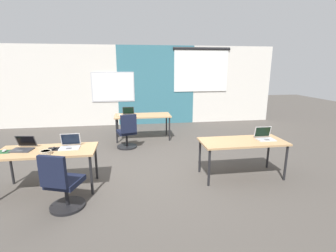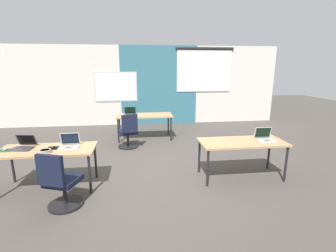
% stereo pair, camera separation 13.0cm
% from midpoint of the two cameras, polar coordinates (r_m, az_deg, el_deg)
% --- Properties ---
extents(ground_plane, '(24.00, 24.00, 0.00)m').
position_cam_midpoint_polar(ground_plane, '(5.22, -5.24, -9.90)').
color(ground_plane, '#47423D').
extents(back_wall_assembly, '(10.00, 0.27, 2.80)m').
position_cam_midpoint_polar(back_wall_assembly, '(9.00, -6.92, 9.36)').
color(back_wall_assembly, silver).
rests_on(back_wall_assembly, ground).
extents(desk_near_left, '(1.60, 0.70, 0.72)m').
position_cam_midpoint_polar(desk_near_left, '(4.67, -27.03, -5.69)').
color(desk_near_left, tan).
rests_on(desk_near_left, ground).
extents(desk_near_right, '(1.60, 0.70, 0.72)m').
position_cam_midpoint_polar(desk_near_right, '(4.85, 16.21, -3.98)').
color(desk_near_right, tan).
rests_on(desk_near_right, ground).
extents(desk_far_center, '(1.60, 0.70, 0.72)m').
position_cam_midpoint_polar(desk_far_center, '(7.13, -6.45, 2.12)').
color(desk_far_center, tan).
rests_on(desk_far_center, ground).
extents(laptop_near_right_end, '(0.34, 0.29, 0.23)m').
position_cam_midpoint_polar(laptop_near_right_end, '(5.05, 20.92, -2.35)').
color(laptop_near_right_end, '#B7B7BC').
rests_on(laptop_near_right_end, desk_near_right).
extents(laptop_near_left_inner, '(0.34, 0.29, 0.23)m').
position_cam_midpoint_polar(laptop_near_left_inner, '(4.59, -22.66, -4.08)').
color(laptop_near_left_inner, '#B7B7BC').
rests_on(laptop_near_left_inner, desk_near_left).
extents(mousepad_near_left_inner, '(0.22, 0.19, 0.00)m').
position_cam_midpoint_polar(mousepad_near_left_inner, '(4.63, -25.83, -4.87)').
color(mousepad_near_left_inner, black).
rests_on(mousepad_near_left_inner, desk_near_left).
extents(mouse_near_left_inner, '(0.07, 0.11, 0.03)m').
position_cam_midpoint_polar(mouse_near_left_inner, '(4.63, -25.85, -4.65)').
color(mouse_near_left_inner, black).
rests_on(mouse_near_left_inner, mousepad_near_left_inner).
extents(chair_near_left_inner, '(0.56, 0.61, 0.92)m').
position_cam_midpoint_polar(chair_near_left_inner, '(4.03, -24.22, -12.77)').
color(chair_near_left_inner, black).
rests_on(chair_near_left_inner, ground).
extents(laptop_far_left, '(0.34, 0.30, 0.23)m').
position_cam_midpoint_polar(laptop_far_left, '(7.11, -9.77, 2.88)').
color(laptop_far_left, '#333338').
rests_on(laptop_far_left, desk_far_center).
extents(mouse_far_left, '(0.07, 0.11, 0.03)m').
position_cam_midpoint_polar(mouse_far_left, '(7.12, -11.66, 2.53)').
color(mouse_far_left, silver).
rests_on(mouse_far_left, desk_far_center).
extents(chair_far_left, '(0.54, 0.60, 0.92)m').
position_cam_midpoint_polar(chair_far_left, '(6.43, -10.06, -1.90)').
color(chair_far_left, black).
rests_on(chair_far_left, ground).
extents(laptop_near_left_end, '(0.37, 0.36, 0.22)m').
position_cam_midpoint_polar(laptop_near_left_end, '(4.85, -31.33, -4.16)').
color(laptop_near_left_end, '#333338').
rests_on(laptop_near_left_end, desk_near_left).
extents(mousepad_near_left_end, '(0.22, 0.19, 0.00)m').
position_cam_midpoint_polar(mousepad_near_left_end, '(4.90, -34.46, -4.98)').
color(mousepad_near_left_end, '#23512D').
rests_on(mousepad_near_left_end, desk_near_left).
extents(mouse_near_left_end, '(0.07, 0.11, 0.03)m').
position_cam_midpoint_polar(mouse_near_left_end, '(4.90, -34.49, -4.77)').
color(mouse_near_left_end, '#B2B2B7').
rests_on(mouse_near_left_end, mousepad_near_left_end).
extents(snack_bowl, '(0.18, 0.18, 0.06)m').
position_cam_midpoint_polar(snack_bowl, '(4.42, -27.36, -5.44)').
color(snack_bowl, tan).
rests_on(snack_bowl, desk_near_left).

